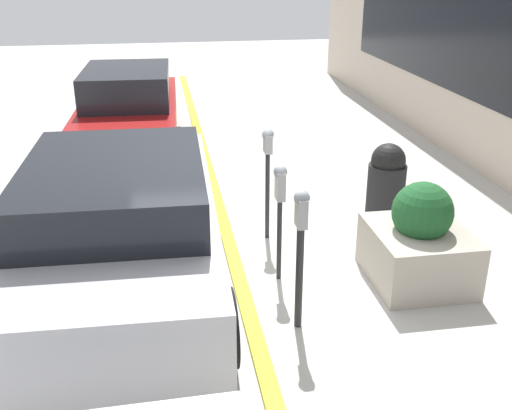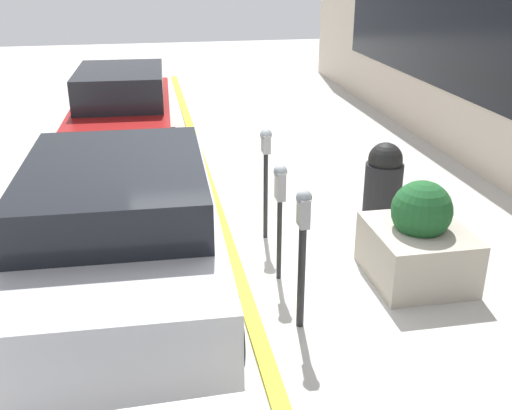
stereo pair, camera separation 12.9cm
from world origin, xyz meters
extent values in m
plane|color=beige|center=(0.00, 0.00, 0.00)|extent=(40.00, 40.00, 0.00)
cube|color=gold|center=(0.00, 0.08, 0.02)|extent=(24.50, 0.16, 0.04)
cube|color=black|center=(5.51, -4.39, 2.46)|extent=(7.35, 0.02, 2.69)
cylinder|color=#232326|center=(-1.02, -0.37, 0.54)|extent=(0.07, 0.07, 1.08)
cube|color=#99999E|center=(-1.02, -0.37, 1.23)|extent=(0.18, 0.09, 0.28)
sphere|color=gray|center=(-1.02, -0.37, 1.37)|extent=(0.15, 0.15, 0.15)
cylinder|color=#232326|center=(-0.06, -0.37, 0.48)|extent=(0.05, 0.05, 0.97)
cube|color=#99999E|center=(-0.06, -0.37, 1.13)|extent=(0.17, 0.09, 0.32)
sphere|color=gray|center=(-0.06, -0.37, 1.28)|extent=(0.15, 0.15, 0.15)
cylinder|color=#232326|center=(1.01, -0.43, 0.58)|extent=(0.06, 0.06, 1.16)
cube|color=#99999E|center=(1.01, -0.43, 1.27)|extent=(0.17, 0.09, 0.22)
sphere|color=gray|center=(1.01, -0.43, 1.38)|extent=(0.15, 0.15, 0.15)
cube|color=#B2A899|center=(-0.35, -1.89, 0.31)|extent=(1.15, 1.03, 0.62)
sphere|color=#1E5628|center=(-0.35, -1.89, 0.84)|extent=(0.66, 0.66, 0.66)
cube|color=#B7B7BC|center=(-0.04, 1.33, 0.72)|extent=(4.66, 2.08, 0.72)
cube|color=black|center=(-0.23, 1.33, 1.31)|extent=(2.44, 1.79, 0.47)
cylinder|color=black|center=(1.39, 0.43, 0.36)|extent=(0.72, 0.24, 0.72)
cylinder|color=black|center=(1.39, 2.24, 0.36)|extent=(0.72, 0.24, 0.72)
cylinder|color=black|center=(-1.47, 0.43, 0.36)|extent=(0.72, 0.24, 0.72)
cylinder|color=black|center=(-1.47, 2.24, 0.36)|extent=(0.72, 0.24, 0.72)
cube|color=maroon|center=(5.48, 1.40, 0.61)|extent=(4.29, 1.90, 0.56)
cube|color=black|center=(5.31, 1.40, 1.19)|extent=(2.26, 1.61, 0.60)
cylinder|color=black|center=(6.79, 0.60, 0.33)|extent=(0.67, 0.21, 0.67)
cylinder|color=black|center=(6.79, 2.20, 0.33)|extent=(0.67, 0.21, 0.67)
cylinder|color=black|center=(4.17, 0.60, 0.33)|extent=(0.67, 0.21, 0.67)
cylinder|color=black|center=(4.17, 2.20, 0.33)|extent=(0.67, 0.21, 0.67)
cylinder|color=black|center=(1.12, -2.05, 0.43)|extent=(0.50, 0.50, 0.86)
sphere|color=black|center=(1.12, -2.05, 0.93)|extent=(0.45, 0.45, 0.45)
camera|label=1|loc=(-5.90, 0.86, 3.40)|focal=42.00mm
camera|label=2|loc=(-5.87, 0.99, 3.40)|focal=42.00mm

